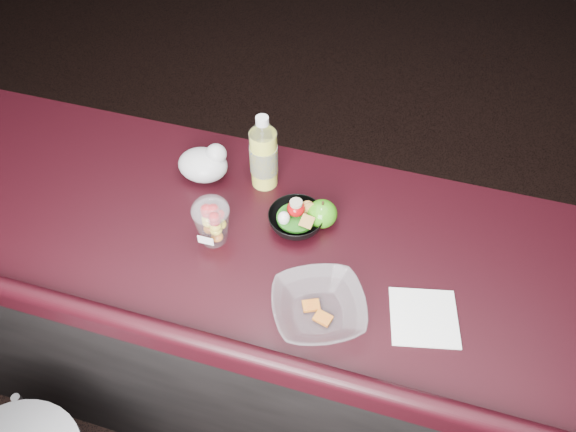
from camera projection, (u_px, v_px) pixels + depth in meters
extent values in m
cube|color=black|center=(264.00, 331.00, 1.92)|extent=(4.00, 0.65, 0.98)
cube|color=black|center=(258.00, 238.00, 1.53)|extent=(4.06, 0.71, 0.04)
cylinder|color=#ECEE3D|center=(264.00, 159.00, 1.57)|extent=(0.07, 0.07, 0.19)
cylinder|color=white|center=(264.00, 159.00, 1.57)|extent=(0.08, 0.08, 0.19)
cone|color=white|center=(262.00, 129.00, 1.49)|extent=(0.07, 0.07, 0.03)
cylinder|color=white|center=(262.00, 121.00, 1.47)|extent=(0.04, 0.04, 0.02)
cylinder|color=#072D99|center=(264.00, 159.00, 1.57)|extent=(0.08, 0.08, 0.09)
ellipsoid|color=white|center=(210.00, 210.00, 1.42)|extent=(0.10, 0.10, 0.05)
ellipsoid|color=#2C8D10|center=(322.00, 214.00, 1.51)|extent=(0.08, 0.08, 0.08)
cylinder|color=black|center=(323.00, 203.00, 1.48)|extent=(0.01, 0.01, 0.01)
ellipsoid|color=silver|center=(203.00, 165.00, 1.63)|extent=(0.15, 0.12, 0.09)
sphere|color=silver|center=(216.00, 154.00, 1.61)|extent=(0.06, 0.06, 0.06)
imported|color=black|center=(296.00, 220.00, 1.52)|extent=(0.18, 0.18, 0.05)
cylinder|color=#0F470C|center=(296.00, 218.00, 1.51)|extent=(0.11, 0.11, 0.01)
ellipsoid|color=#9D060A|center=(296.00, 208.00, 1.50)|extent=(0.05, 0.05, 0.04)
cylinder|color=beige|center=(296.00, 203.00, 1.48)|extent=(0.03, 0.03, 0.01)
ellipsoid|color=white|center=(284.00, 218.00, 1.49)|extent=(0.03, 0.03, 0.04)
imported|color=silver|center=(319.00, 308.00, 1.33)|extent=(0.30, 0.30, 0.05)
cube|color=#990F0C|center=(311.00, 305.00, 1.35)|extent=(0.05, 0.05, 0.01)
cube|color=#990F0C|center=(323.00, 318.00, 1.33)|extent=(0.05, 0.04, 0.01)
cube|color=white|center=(424.00, 317.00, 1.35)|extent=(0.19, 0.19, 0.00)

